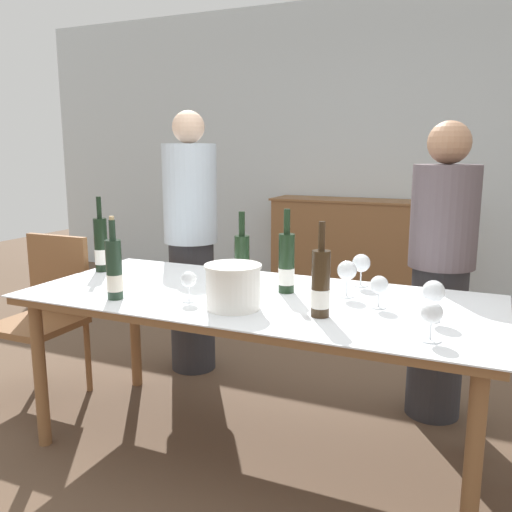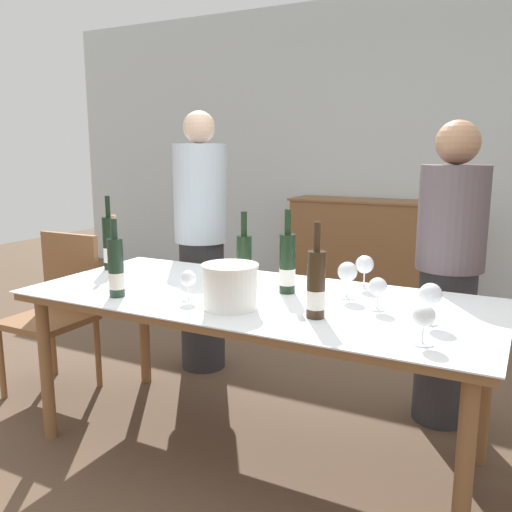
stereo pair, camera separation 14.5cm
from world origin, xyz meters
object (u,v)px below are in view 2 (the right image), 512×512
Objects in this scene: wine_bottle_4 at (287,264)px; person_host at (201,244)px; wine_bottle_1 at (110,244)px; wine_glass_4 at (188,280)px; wine_bottle_3 at (116,269)px; wine_bottle_0 at (244,262)px; wine_glass_2 at (430,295)px; person_guest_left at (449,277)px; wine_glass_1 at (424,318)px; wine_glass_5 at (365,265)px; wine_glass_0 at (378,288)px; chair_left_end at (59,303)px; wine_glass_3 at (348,273)px; dining_table at (256,309)px; ice_bucket at (230,285)px; wine_bottle_2 at (316,286)px; sideboard_cabinet at (373,249)px.

person_host is at bearing 144.29° from wine_bottle_4.
wine_bottle_1 is 3.03× the size of wine_glass_4.
wine_bottle_3 is 1.06m from person_host.
wine_bottle_0 is 0.34m from wine_glass_4.
wine_bottle_0 is 0.94× the size of wine_bottle_4.
wine_glass_2 is 0.10× the size of person_guest_left.
wine_glass_1 is 0.89× the size of wine_glass_5.
wine_glass_0 is 1.90m from chair_left_end.
person_guest_left is (0.94, 0.91, -0.08)m from wine_glass_4.
wine_glass_3 is 0.69m from wine_glass_4.
wine_bottle_1 is at bearing 179.45° from wine_bottle_4.
dining_table is at bearing -7.18° from wine_bottle_1.
wine_bottle_0 is at bearing 72.63° from wine_glass_4.
wine_bottle_0 is at bearing 155.60° from wine_glass_1.
ice_bucket is at bearing -108.15° from wine_bottle_4.
wine_bottle_2 is (1.31, -0.30, -0.01)m from wine_bottle_1.
wine_bottle_2 is (0.36, 0.04, 0.03)m from ice_bucket.
dining_table is 0.27m from ice_bucket.
dining_table is 2.29× the size of chair_left_end.
wine_glass_3 is at bearing 3.19° from wine_bottle_0.
wine_bottle_3 is (-0.89, -0.12, 0.00)m from wine_bottle_2.
wine_bottle_1 is at bearing -169.79° from wine_glass_5.
chair_left_end is 0.91m from person_host.
sideboard_cabinet reaches higher than wine_glass_3.
wine_glass_3 is (0.27, 0.04, -0.02)m from wine_bottle_4.
wine_bottle_1 is at bearing 4.91° from chair_left_end.
sideboard_cabinet is at bearing 108.99° from wine_glass_2.
wine_glass_3 is 1.74m from chair_left_end.
wine_bottle_3 is 1.13m from wine_glass_0.
dining_table is 5.21× the size of wine_bottle_1.
wine_glass_5 reaches higher than wine_glass_0.
wine_glass_1 is at bearing -5.29° from ice_bucket.
person_guest_left reaches higher than chair_left_end.
wine_glass_2 is (0.76, 0.16, 0.01)m from ice_bucket.
wine_bottle_4 is 2.35× the size of wine_glass_3.
wine_glass_4 is (0.73, -0.32, -0.05)m from wine_bottle_1.
ice_bucket is 1.71× the size of wine_glass_1.
wine_bottle_4 is 0.25× the size of person_guest_left.
dining_table is at bearing -43.76° from person_host.
sideboard_cabinet is at bearing 97.42° from wine_bottle_4.
wine_bottle_0 is at bearing -154.54° from wine_glass_5.
wine_glass_4 is (-0.60, -0.35, -0.02)m from wine_glass_3.
sideboard_cabinet is at bearing 104.30° from wine_glass_5.
sideboard_cabinet is 2.92m from dining_table.
wine_bottle_4 is (-0.25, 0.29, 0.01)m from wine_bottle_2.
sideboard_cabinet is 3.23m from wine_bottle_3.
ice_bucket is at bearing -127.99° from person_guest_left.
wine_glass_3 reaches higher than wine_glass_5.
sideboard_cabinet reaches higher than wine_glass_4.
wine_bottle_1 is 1.36m from wine_glass_5.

